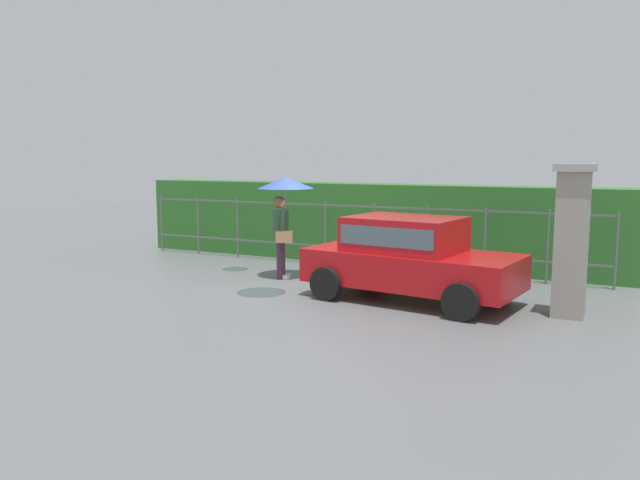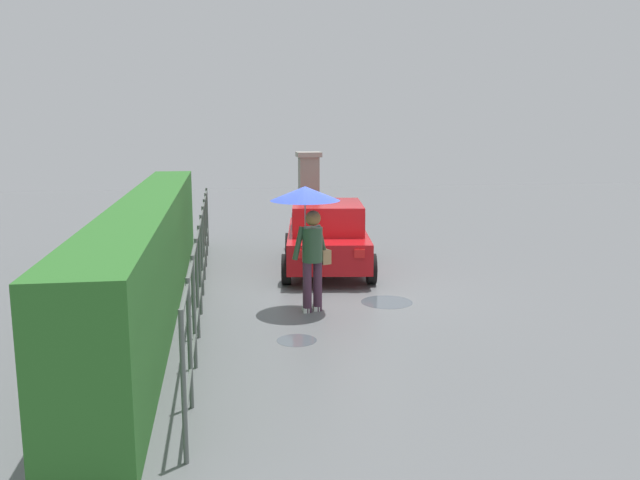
% 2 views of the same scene
% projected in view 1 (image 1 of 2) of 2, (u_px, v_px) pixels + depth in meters
% --- Properties ---
extents(ground_plane, '(40.00, 40.00, 0.00)m').
position_uv_depth(ground_plane, '(323.00, 288.00, 11.99)').
color(ground_plane, slate).
extents(car, '(3.89, 2.23, 1.48)m').
position_uv_depth(car, '(409.00, 255.00, 10.92)').
color(car, '#B71116').
rests_on(car, ground).
extents(pedestrian, '(1.16, 1.16, 2.12)m').
position_uv_depth(pedestrian, '(284.00, 199.00, 12.86)').
color(pedestrian, '#47283D').
rests_on(pedestrian, ground).
extents(gate_pillar, '(0.60, 0.60, 2.42)m').
position_uv_depth(gate_pillar, '(571.00, 239.00, 9.71)').
color(gate_pillar, gray).
rests_on(gate_pillar, ground).
extents(fence_section, '(11.18, 0.05, 1.50)m').
position_uv_depth(fence_section, '(349.00, 232.00, 14.25)').
color(fence_section, '#59605B').
rests_on(fence_section, ground).
extents(hedge_row, '(12.13, 0.90, 1.90)m').
position_uv_depth(hedge_row, '(363.00, 223.00, 14.97)').
color(hedge_row, '#2D6B28').
rests_on(hedge_row, ground).
extents(puddle_near, '(0.92, 0.92, 0.00)m').
position_uv_depth(puddle_near, '(261.00, 292.00, 11.64)').
color(puddle_near, '#4C545B').
rests_on(puddle_near, ground).
extents(puddle_far, '(0.59, 0.59, 0.00)m').
position_uv_depth(puddle_far, '(235.00, 269.00, 14.08)').
color(puddle_far, '#4C545B').
rests_on(puddle_far, ground).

